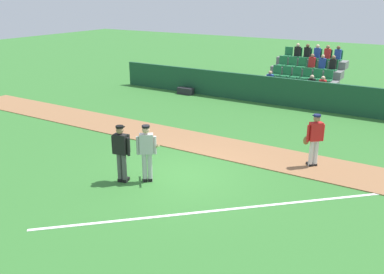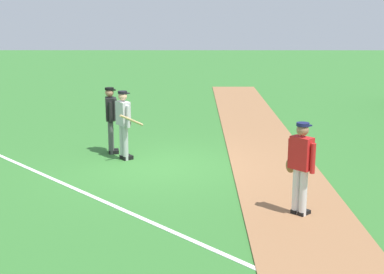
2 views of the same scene
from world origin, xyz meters
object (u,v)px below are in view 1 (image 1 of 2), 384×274
runner_red_jersey (314,139)px  batter_grey_jersey (147,151)px  equipment_bag (186,91)px  umpire_home_plate (121,150)px

runner_red_jersey → batter_grey_jersey: bearing=-136.2°
equipment_bag → runner_red_jersey: bearing=-35.8°
runner_red_jersey → equipment_bag: bearing=144.2°
umpire_home_plate → batter_grey_jersey: bearing=33.3°
runner_red_jersey → equipment_bag: runner_red_jersey is taller
batter_grey_jersey → runner_red_jersey: 5.35m
batter_grey_jersey → umpire_home_plate: bearing=-146.7°
umpire_home_plate → equipment_bag: bearing=113.1°
umpire_home_plate → runner_red_jersey: bearing=42.5°
runner_red_jersey → equipment_bag: size_ratio=1.96×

